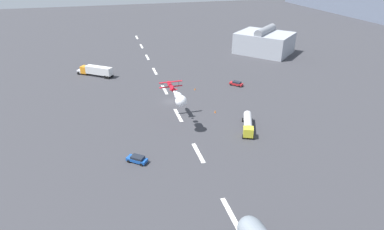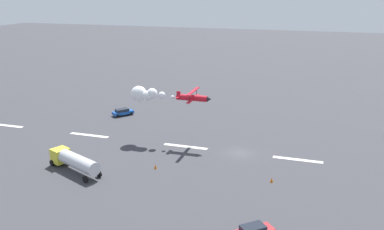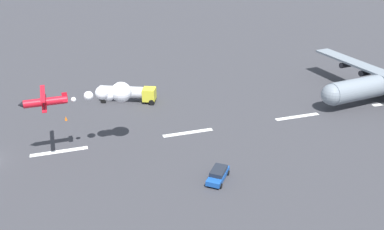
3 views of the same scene
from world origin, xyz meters
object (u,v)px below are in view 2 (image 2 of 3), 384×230
object	(u,v)px
followme_car_yellow	(123,112)
fuel_tanker_truck	(74,161)
traffic_cone_near	(272,180)
stunt_biplane_red	(152,95)
traffic_cone_far	(155,166)

from	to	relation	value
followme_car_yellow	fuel_tanker_truck	bearing A→B (deg)	102.61
traffic_cone_near	followme_car_yellow	bearing A→B (deg)	-33.20
stunt_biplane_red	traffic_cone_far	world-z (taller)	stunt_biplane_red
stunt_biplane_red	traffic_cone_near	bearing A→B (deg)	154.50
followme_car_yellow	traffic_cone_far	xyz separation A→B (m)	(-17.72, 23.98, -0.44)
stunt_biplane_red	traffic_cone_near	xyz separation A→B (m)	(-23.04, 10.99, -8.20)
stunt_biplane_red	fuel_tanker_truck	bearing A→B (deg)	69.90
fuel_tanker_truck	traffic_cone_near	distance (m)	29.60
stunt_biplane_red	traffic_cone_near	size ratio (longest dim) A/B	19.79
fuel_tanker_truck	traffic_cone_far	xyz separation A→B (m)	(-11.31, -4.69, -1.38)
fuel_tanker_truck	followme_car_yellow	distance (m)	29.40
stunt_biplane_red	fuel_tanker_truck	distance (m)	18.80
stunt_biplane_red	traffic_cone_far	distance (m)	15.28
fuel_tanker_truck	traffic_cone_far	size ratio (longest dim) A/B	13.68
fuel_tanker_truck	traffic_cone_far	bearing A→B (deg)	-157.46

